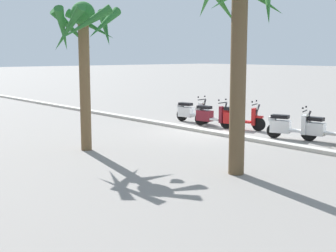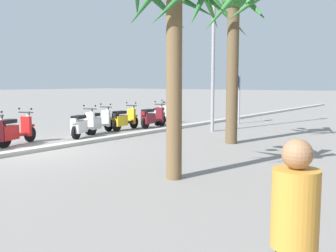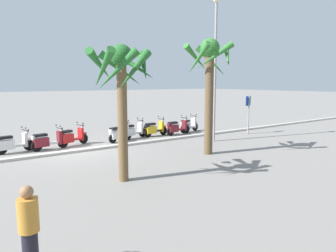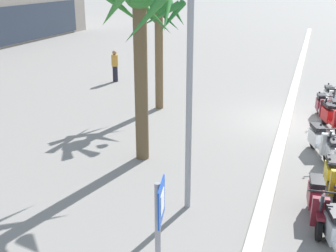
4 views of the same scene
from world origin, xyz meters
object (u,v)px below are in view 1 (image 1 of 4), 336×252
Objects in this scene: scooter_white_mid_rear at (191,112)px; scooter_white_far_back at (323,129)px; scooter_maroon_tail_end at (210,116)px; scooter_white_second_in_line at (288,126)px; scooter_red_lead_nearest at (239,118)px; palm_tree_by_mall_entrance at (84,39)px; palm_tree_near_sign at (239,18)px.

scooter_white_far_back is at bearing -179.42° from scooter_white_mid_rear.
scooter_maroon_tail_end is 1.51m from scooter_white_mid_rear.
scooter_white_second_in_line and scooter_white_mid_rear have the same top height.
scooter_maroon_tail_end is (3.80, -0.05, -0.00)m from scooter_white_second_in_line.
scooter_white_mid_rear is (1.48, -0.31, -0.00)m from scooter_maroon_tail_end.
scooter_white_far_back is at bearing -175.65° from scooter_maroon_tail_end.
scooter_white_second_in_line is at bearing 171.77° from scooter_red_lead_nearest.
scooter_red_lead_nearest is at bearing -93.34° from palm_tree_by_mall_entrance.
scooter_white_second_in_line is 6.36m from palm_tree_near_sign.
scooter_white_far_back is at bearing -80.23° from palm_tree_near_sign.
scooter_white_far_back is at bearing -120.89° from palm_tree_by_mall_entrance.
scooter_maroon_tail_end is at bearing 4.35° from scooter_white_far_back.
scooter_white_mid_rear is at bearing 0.22° from scooter_red_lead_nearest.
scooter_white_second_in_line is 0.95× the size of scooter_white_mid_rear.
scooter_white_second_in_line is at bearing -67.93° from palm_tree_near_sign.
scooter_white_second_in_line is (1.10, 0.42, 0.00)m from scooter_white_far_back.
scooter_maroon_tail_end is 7.04m from palm_tree_by_mall_entrance.
palm_tree_near_sign is at bearing 130.26° from scooter_red_lead_nearest.
palm_tree_by_mall_entrance is at bearing 65.13° from scooter_white_second_in_line.
scooter_white_far_back and scooter_red_lead_nearest have the same top height.
scooter_maroon_tail_end is at bearing 168.23° from scooter_white_mid_rear.
scooter_white_mid_rear is at bearing -70.40° from palm_tree_by_mall_entrance.
palm_tree_by_mall_entrance reaches higher than scooter_red_lead_nearest.
scooter_white_mid_rear is at bearing -11.77° from scooter_maroon_tail_end.
scooter_white_far_back is 1.02× the size of scooter_red_lead_nearest.
scooter_white_far_back is 8.36m from palm_tree_by_mall_entrance.
palm_tree_by_mall_entrance is (4.95, 1.27, -0.39)m from palm_tree_near_sign.
palm_tree_near_sign reaches higher than scooter_maroon_tail_end.
palm_tree_by_mall_entrance reaches higher than scooter_white_mid_rear.
palm_tree_near_sign is (-0.94, 5.44, 3.32)m from scooter_white_far_back.
palm_tree_by_mall_entrance reaches higher than scooter_white_second_in_line.
scooter_red_lead_nearest is at bearing -165.97° from scooter_maroon_tail_end.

